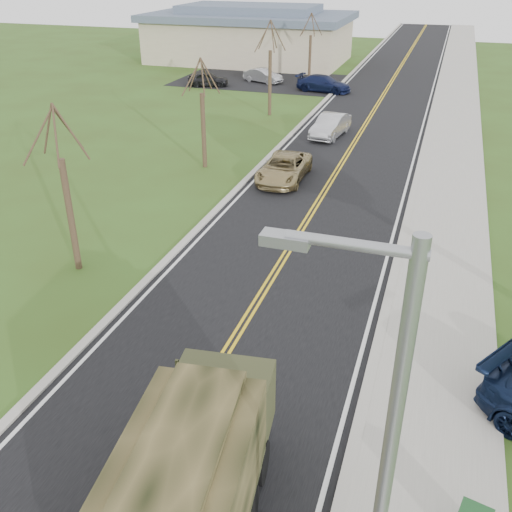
% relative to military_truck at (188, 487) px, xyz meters
% --- Properties ---
extents(road, '(8.00, 120.00, 0.01)m').
position_rel_military_truck_xyz_m(road, '(-1.62, 39.06, -1.77)').
color(road, black).
rests_on(road, ground).
extents(curb_right, '(0.30, 120.00, 0.12)m').
position_rel_military_truck_xyz_m(curb_right, '(2.53, 39.06, -1.72)').
color(curb_right, '#9E998E').
rests_on(curb_right, ground).
extents(sidewalk_right, '(3.20, 120.00, 0.10)m').
position_rel_military_truck_xyz_m(sidewalk_right, '(4.28, 39.06, -1.73)').
color(sidewalk_right, '#9E998E').
rests_on(sidewalk_right, ground).
extents(curb_left, '(0.30, 120.00, 0.10)m').
position_rel_military_truck_xyz_m(curb_left, '(-5.77, 39.06, -1.73)').
color(curb_left, '#9E998E').
rests_on(curb_left, ground).
extents(street_light, '(1.65, 0.22, 8.00)m').
position_rel_military_truck_xyz_m(street_light, '(3.28, -1.44, 2.65)').
color(street_light, gray).
rests_on(street_light, ground).
extents(bare_tree_a, '(1.93, 2.26, 6.08)m').
position_rel_military_truck_xyz_m(bare_tree_a, '(-8.63, 9.06, 0.85)').
color(bare_tree_a, '#38281C').
rests_on(bare_tree_a, ground).
extents(bare_tree_b, '(1.83, 2.14, 5.73)m').
position_rel_military_truck_xyz_m(bare_tree_b, '(-8.63, 21.06, 0.70)').
color(bare_tree_b, '#38281C').
rests_on(bare_tree_b, ground).
extents(bare_tree_c, '(2.04, 2.39, 6.42)m').
position_rel_military_truck_xyz_m(bare_tree_c, '(-8.63, 33.06, 1.00)').
color(bare_tree_c, '#38281C').
rests_on(bare_tree_c, ground).
extents(bare_tree_d, '(1.88, 2.20, 5.91)m').
position_rel_military_truck_xyz_m(bare_tree_d, '(-8.63, 45.06, 0.77)').
color(bare_tree_d, '#38281C').
rests_on(bare_tree_d, ground).
extents(commercial_building, '(25.50, 21.50, 5.65)m').
position_rel_military_truck_xyz_m(commercial_building, '(-17.61, 55.03, 0.91)').
color(commercial_building, tan).
rests_on(commercial_building, ground).
extents(military_truck, '(2.90, 6.44, 3.10)m').
position_rel_military_truck_xyz_m(military_truck, '(0.00, 0.00, 0.00)').
color(military_truck, black).
rests_on(military_truck, ground).
extents(suv_champagne, '(2.19, 4.64, 1.28)m').
position_rel_military_truck_xyz_m(suv_champagne, '(-3.97, 20.44, -1.14)').
color(suv_champagne, '#9A8757').
rests_on(suv_champagne, ground).
extents(sedan_silver, '(2.00, 4.34, 1.38)m').
position_rel_military_truck_xyz_m(sedan_silver, '(-3.35, 29.01, -1.09)').
color(sedan_silver, '#B0B0B5').
rests_on(sedan_silver, ground).
extents(lot_car_dark, '(3.79, 2.36, 1.20)m').
position_rel_military_truck_xyz_m(lot_car_dark, '(-16.75, 41.07, -1.18)').
color(lot_car_dark, black).
rests_on(lot_car_dark, ground).
extents(lot_car_silver, '(3.92, 2.50, 1.22)m').
position_rel_military_truck_xyz_m(lot_car_silver, '(-12.67, 44.16, -1.17)').
color(lot_car_silver, '#A2A2A7').
rests_on(lot_car_silver, ground).
extents(lot_car_navy, '(4.87, 2.59, 1.34)m').
position_rel_military_truck_xyz_m(lot_car_navy, '(-6.62, 42.06, -1.11)').
color(lot_car_navy, '#0F1638').
rests_on(lot_car_navy, ground).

